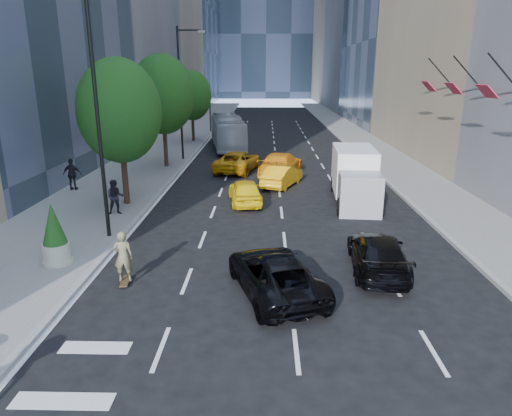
{
  "coord_description": "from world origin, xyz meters",
  "views": [
    {
      "loc": [
        0.19,
        -14.19,
        6.87
      ],
      "look_at": [
        -0.2,
        3.41,
        1.6
      ],
      "focal_mm": 32.0,
      "sensor_mm": 36.0,
      "label": 1
    }
  ],
  "objects_px": {
    "skateboarder": "(124,260)",
    "box_truck": "(355,176)",
    "black_sedan_lincoln": "(275,274)",
    "black_sedan_mercedes": "(378,253)",
    "city_bus": "(228,132)",
    "planter_shrub": "(54,235)"
  },
  "relations": [
    {
      "from": "city_bus",
      "to": "planter_shrub",
      "type": "height_order",
      "value": "city_bus"
    },
    {
      "from": "city_bus",
      "to": "planter_shrub",
      "type": "bearing_deg",
      "value": -107.45
    },
    {
      "from": "skateboarder",
      "to": "box_truck",
      "type": "distance_m",
      "value": 14.07
    },
    {
      "from": "black_sedan_lincoln",
      "to": "city_bus",
      "type": "relative_size",
      "value": 0.45
    },
    {
      "from": "black_sedan_lincoln",
      "to": "box_truck",
      "type": "xyz_separation_m",
      "value": [
        4.52,
        10.84,
        0.78
      ]
    },
    {
      "from": "skateboarder",
      "to": "box_truck",
      "type": "xyz_separation_m",
      "value": [
        9.55,
        10.32,
        0.57
      ]
    },
    {
      "from": "black_sedan_mercedes",
      "to": "black_sedan_lincoln",
      "type": "bearing_deg",
      "value": 31.18
    },
    {
      "from": "black_sedan_lincoln",
      "to": "city_bus",
      "type": "height_order",
      "value": "city_bus"
    },
    {
      "from": "skateboarder",
      "to": "black_sedan_lincoln",
      "type": "height_order",
      "value": "skateboarder"
    },
    {
      "from": "city_bus",
      "to": "box_truck",
      "type": "bearing_deg",
      "value": -74.6
    },
    {
      "from": "city_bus",
      "to": "box_truck",
      "type": "xyz_separation_m",
      "value": [
        8.43,
        -18.46,
        -0.05
      ]
    },
    {
      "from": "skateboarder",
      "to": "planter_shrub",
      "type": "distance_m",
      "value": 3.21
    },
    {
      "from": "skateboarder",
      "to": "black_sedan_mercedes",
      "type": "height_order",
      "value": "skateboarder"
    },
    {
      "from": "city_bus",
      "to": "planter_shrub",
      "type": "xyz_separation_m",
      "value": [
        -4.0,
        -27.42,
        -0.27
      ]
    },
    {
      "from": "black_sedan_lincoln",
      "to": "planter_shrub",
      "type": "xyz_separation_m",
      "value": [
        -7.91,
        1.88,
        0.57
      ]
    },
    {
      "from": "black_sedan_lincoln",
      "to": "black_sedan_mercedes",
      "type": "height_order",
      "value": "same"
    },
    {
      "from": "black_sedan_mercedes",
      "to": "box_truck",
      "type": "distance_m",
      "value": 9.11
    },
    {
      "from": "black_sedan_lincoln",
      "to": "planter_shrub",
      "type": "height_order",
      "value": "planter_shrub"
    },
    {
      "from": "box_truck",
      "to": "planter_shrub",
      "type": "xyz_separation_m",
      "value": [
        -12.43,
        -8.96,
        -0.22
      ]
    },
    {
      "from": "skateboarder",
      "to": "box_truck",
      "type": "relative_size",
      "value": 0.29
    },
    {
      "from": "black_sedan_lincoln",
      "to": "city_bus",
      "type": "bearing_deg",
      "value": -100.46
    },
    {
      "from": "black_sedan_mercedes",
      "to": "city_bus",
      "type": "xyz_separation_m",
      "value": [
        -7.61,
        27.5,
        0.84
      ]
    }
  ]
}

